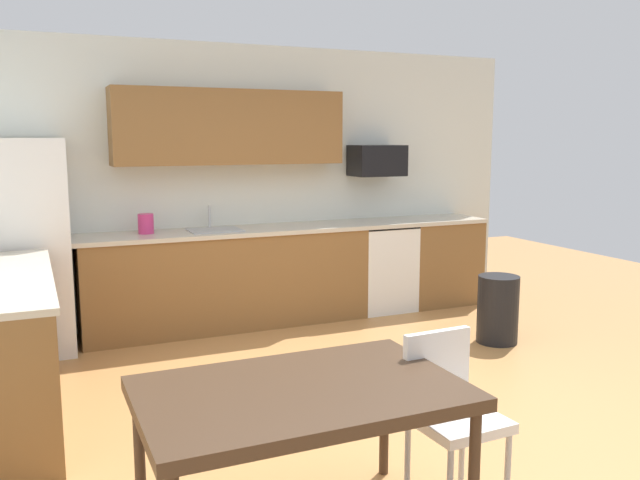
% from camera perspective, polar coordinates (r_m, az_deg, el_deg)
% --- Properties ---
extents(ground_plane, '(12.00, 12.00, 0.00)m').
position_cam_1_polar(ground_plane, '(4.65, 5.13, -14.03)').
color(ground_plane, '#B77F47').
extents(wall_back, '(5.80, 0.10, 2.70)m').
position_cam_1_polar(wall_back, '(6.74, -5.69, 4.90)').
color(wall_back, silver).
rests_on(wall_back, ground).
extents(cabinet_run_back, '(2.72, 0.60, 0.90)m').
position_cam_1_polar(cabinet_run_back, '(6.42, -7.91, -3.45)').
color(cabinet_run_back, brown).
rests_on(cabinet_run_back, ground).
extents(cabinet_run_back_right, '(0.83, 0.60, 0.90)m').
position_cam_1_polar(cabinet_run_back_right, '(7.41, 10.04, -1.86)').
color(cabinet_run_back_right, brown).
rests_on(cabinet_run_back_right, ground).
extents(cabinet_run_left, '(0.60, 2.00, 0.90)m').
position_cam_1_polar(cabinet_run_left, '(4.74, -25.57, -8.64)').
color(cabinet_run_left, brown).
rests_on(cabinet_run_left, ground).
extents(countertop_back, '(4.80, 0.64, 0.04)m').
position_cam_1_polar(countertop_back, '(6.45, -4.66, 0.90)').
color(countertop_back, beige).
rests_on(countertop_back, cabinet_run_back).
extents(upper_cabinets_back, '(2.20, 0.34, 0.70)m').
position_cam_1_polar(upper_cabinets_back, '(6.43, -7.72, 9.58)').
color(upper_cabinets_back, brown).
extents(refrigerator, '(0.76, 0.70, 1.80)m').
position_cam_1_polar(refrigerator, '(6.03, -24.36, -0.60)').
color(refrigerator, white).
rests_on(refrigerator, ground).
extents(oven_range, '(0.60, 0.60, 0.91)m').
position_cam_1_polar(oven_range, '(7.04, 5.19, -2.28)').
color(oven_range, white).
rests_on(oven_range, ground).
extents(microwave, '(0.54, 0.36, 0.32)m').
position_cam_1_polar(microwave, '(7.01, 4.92, 6.81)').
color(microwave, black).
extents(sink_basin, '(0.48, 0.40, 0.14)m').
position_cam_1_polar(sink_basin, '(6.31, -9.04, 0.28)').
color(sink_basin, '#A5A8AD').
rests_on(sink_basin, countertop_back).
extents(sink_faucet, '(0.02, 0.02, 0.24)m').
position_cam_1_polar(sink_faucet, '(6.47, -9.48, 1.90)').
color(sink_faucet, '#B2B5BA').
rests_on(sink_faucet, countertop_back).
extents(dining_table, '(1.40, 0.90, 0.73)m').
position_cam_1_polar(dining_table, '(2.97, -1.66, -13.57)').
color(dining_table, '#422D1E').
rests_on(dining_table, ground).
extents(chair_near_table, '(0.42, 0.42, 0.85)m').
position_cam_1_polar(chair_near_table, '(3.41, 11.04, -13.73)').
color(chair_near_table, white).
rests_on(chair_near_table, ground).
extents(trash_bin, '(0.36, 0.36, 0.60)m').
position_cam_1_polar(trash_bin, '(6.10, 15.03, -5.77)').
color(trash_bin, black).
rests_on(trash_bin, ground).
extents(kettle, '(0.14, 0.14, 0.20)m').
position_cam_1_polar(kettle, '(6.22, -14.74, 1.27)').
color(kettle, '#CC3372').
rests_on(kettle, countertop_back).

